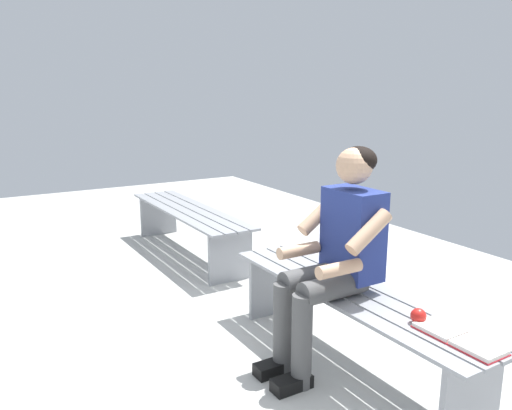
{
  "coord_description": "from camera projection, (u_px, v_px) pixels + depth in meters",
  "views": [
    {
      "loc": [
        -2.04,
        1.83,
        1.55
      ],
      "look_at": [
        0.82,
        0.15,
        0.8
      ],
      "focal_mm": 35.74,
      "sensor_mm": 36.0,
      "label": 1
    }
  ],
  "objects": [
    {
      "name": "ground_plane",
      "position": [
        122.0,
        327.0,
        3.45
      ],
      "size": [
        10.0,
        7.0,
        0.04
      ],
      "primitive_type": "cube",
      "color": "#B2B2AD"
    },
    {
      "name": "bench_near",
      "position": [
        352.0,
        307.0,
        2.89
      ],
      "size": [
        1.83,
        0.47,
        0.45
      ],
      "rotation": [
        0.0,
        0.0,
        0.01
      ],
      "color": "gray",
      "rests_on": "ground"
    },
    {
      "name": "bench_far",
      "position": [
        189.0,
        219.0,
        4.84
      ],
      "size": [
        1.9,
        0.47,
        0.45
      ],
      "rotation": [
        0.0,
        0.0,
        0.01
      ],
      "color": "gray",
      "rests_on": "ground"
    },
    {
      "name": "person_seated",
      "position": [
        335.0,
        250.0,
        2.79
      ],
      "size": [
        0.5,
        0.69,
        1.26
      ],
      "color": "navy",
      "rests_on": "ground"
    },
    {
      "name": "apple",
      "position": [
        418.0,
        316.0,
        2.45
      ],
      "size": [
        0.08,
        0.08,
        0.08
      ],
      "primitive_type": "sphere",
      "color": "red",
      "rests_on": "bench_near"
    },
    {
      "name": "book_open",
      "position": [
        458.0,
        338.0,
        2.29
      ],
      "size": [
        0.41,
        0.16,
        0.02
      ],
      "rotation": [
        0.0,
        0.0,
        0.01
      ],
      "color": "white",
      "rests_on": "bench_near"
    }
  ]
}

